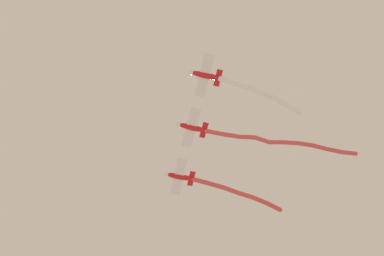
% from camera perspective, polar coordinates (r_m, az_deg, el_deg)
% --- Properties ---
extents(airplane_lead, '(5.74, 6.22, 1.74)m').
position_cam_1_polar(airplane_lead, '(81.40, -1.53, -5.69)').
color(airplane_lead, red).
extents(smoke_trail_lead, '(11.02, 11.97, 2.66)m').
position_cam_1_polar(smoke_trail_lead, '(82.12, 5.35, -7.60)').
color(smoke_trail_lead, '#DB4C4C').
extents(airplane_left_wing, '(5.90, 6.08, 1.74)m').
position_cam_1_polar(airplane_left_wing, '(77.83, -0.08, 0.08)').
color(airplane_left_wing, red).
extents(smoke_trail_left_wing, '(20.23, 17.26, 2.65)m').
position_cam_1_polar(smoke_trail_left_wing, '(81.04, 10.60, -1.68)').
color(smoke_trail_left_wing, '#DB4C4C').
extents(airplane_right_wing, '(5.78, 6.18, 1.74)m').
position_cam_1_polar(airplane_right_wing, '(74.59, 1.49, 6.19)').
color(airplane_right_wing, red).
extents(smoke_trail_right_wing, '(9.01, 12.23, 1.81)m').
position_cam_1_polar(smoke_trail_right_wing, '(76.73, 8.11, 3.91)').
color(smoke_trail_right_wing, white).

